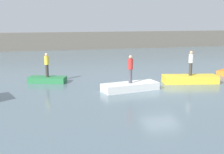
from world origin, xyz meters
name	(u,v)px	position (x,y,z in m)	size (l,w,h in m)	color
ground_plane	(162,88)	(0.00, 0.00, 0.00)	(120.00, 120.00, 0.00)	slate
embankment_wall	(90,41)	(0.00, 26.69, 1.30)	(80.00, 1.20, 2.60)	#666056
rowboat_green	(47,80)	(-7.30, 3.76, 0.21)	(2.66, 1.08, 0.41)	#2D7F47
rowboat_white	(130,87)	(-2.21, -0.04, 0.24)	(3.68, 1.27, 0.49)	white
rowboat_yellow	(190,79)	(2.68, 1.09, 0.27)	(3.90, 1.28, 0.55)	gold
person_red_shirt	(130,68)	(-2.21, -0.04, 1.49)	(0.32, 0.32, 1.80)	#4C4C56
person_white_shirt	(191,62)	(2.68, 1.09, 1.53)	(0.32, 0.32, 1.77)	#38332D
person_yellow_shirt	(47,64)	(-7.30, 3.76, 1.38)	(0.32, 0.32, 1.73)	#38332D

